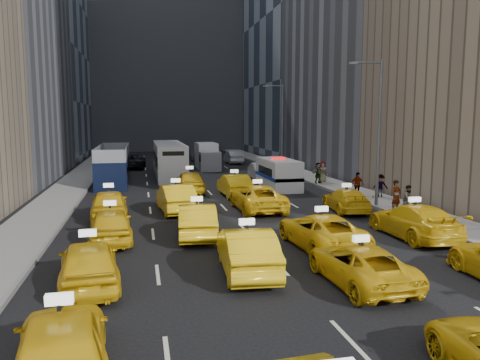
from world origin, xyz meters
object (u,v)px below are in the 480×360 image
at_px(nypd_van, 278,174).
at_px(double_decker, 113,165).
at_px(taxi_0, 62,347).
at_px(city_bus, 169,160).
at_px(pedestrian_0, 396,196).
at_px(box_truck, 207,156).

bearing_deg(nypd_van, double_decker, 155.45).
bearing_deg(nypd_van, taxi_0, -115.20).
relative_size(double_decker, city_bus, 0.88).
relative_size(taxi_0, pedestrian_0, 2.53).
xyz_separation_m(double_decker, pedestrian_0, (16.52, -17.46, -0.47)).
xyz_separation_m(taxi_0, city_bus, (4.35, 35.42, 0.78)).
bearing_deg(nypd_van, city_bus, 129.52).
bearing_deg(taxi_0, nypd_van, -122.65).
height_order(city_bus, box_truck, city_bus).
distance_m(double_decker, city_bus, 6.25).
xyz_separation_m(box_truck, pedestrian_0, (7.06, -26.97, -0.30)).
bearing_deg(double_decker, city_bus, 31.65).
relative_size(taxi_0, city_bus, 0.38).
xyz_separation_m(taxi_0, pedestrian_0, (15.91, 14.16, 0.28)).
xyz_separation_m(nypd_van, double_decker, (-12.93, 6.06, 0.43)).
xyz_separation_m(city_bus, box_truck, (4.50, 5.71, -0.19)).
relative_size(double_decker, pedestrian_0, 5.89).
bearing_deg(city_bus, nypd_van, -48.78).
bearing_deg(double_decker, nypd_van, -30.94).
height_order(taxi_0, double_decker, double_decker).
distance_m(nypd_van, city_bus, 12.69).
height_order(taxi_0, city_bus, city_bus).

